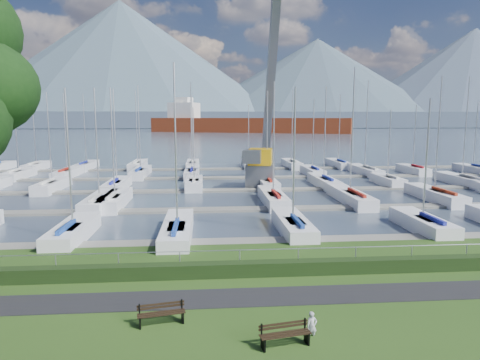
{
  "coord_description": "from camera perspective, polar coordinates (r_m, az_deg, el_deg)",
  "views": [
    {
      "loc": [
        -2.68,
        -20.67,
        7.81
      ],
      "look_at": [
        0.0,
        12.0,
        3.0
      ],
      "focal_mm": 32.0,
      "sensor_mm": 36.0,
      "label": 1
    }
  ],
  "objects": [
    {
      "name": "bench_right",
      "position": [
        15.7,
        6.0,
        -19.78
      ],
      "size": [
        1.85,
        0.74,
        0.85
      ],
      "rotation": [
        0.0,
        0.0,
        0.19
      ],
      "color": "black",
      "rests_on": "grass"
    },
    {
      "name": "water",
      "position": [
        280.8,
        -4.16,
        6.65
      ],
      "size": [
        800.0,
        540.0,
        0.2
      ],
      "primitive_type": "cube",
      "color": "#3C4858"
    },
    {
      "name": "crane",
      "position": [
        50.82,
        3.08,
        5.54
      ],
      "size": [
        4.87,
        13.4,
        22.35
      ],
      "rotation": [
        0.0,
        0.0,
        -0.2
      ],
      "color": "slate",
      "rests_on": "water"
    },
    {
      "name": "hedge",
      "position": [
        21.76,
        2.72,
        -11.71
      ],
      "size": [
        80.0,
        0.7,
        0.7
      ],
      "primitive_type": "cube",
      "color": "black",
      "rests_on": "grass"
    },
    {
      "name": "foothill",
      "position": [
        350.68,
        -4.29,
        8.03
      ],
      "size": [
        900.0,
        80.0,
        12.0
      ],
      "primitive_type": "cube",
      "color": "#455366",
      "rests_on": "water"
    },
    {
      "name": "mountains",
      "position": [
        427.18,
        -3.41,
        13.56
      ],
      "size": [
        1190.0,
        360.0,
        115.0
      ],
      "color": "#424A61",
      "rests_on": "water"
    },
    {
      "name": "bench_left",
      "position": [
        17.28,
        -10.45,
        -17.12
      ],
      "size": [
        1.85,
        0.75,
        0.85
      ],
      "rotation": [
        0.0,
        0.0,
        0.19
      ],
      "color": "black",
      "rests_on": "grass"
    },
    {
      "name": "cargo_ship_mid",
      "position": [
        235.15,
        0.1,
        7.29
      ],
      "size": [
        107.72,
        57.55,
        21.5
      ],
      "rotation": [
        0.0,
        0.0,
        -0.38
      ],
      "color": "maroon",
      "rests_on": "water"
    },
    {
      "name": "person",
      "position": [
        16.34,
        9.57,
        -18.2
      ],
      "size": [
        0.43,
        0.33,
        1.08
      ],
      "primitive_type": "imported",
      "rotation": [
        0.0,
        0.0,
        0.19
      ],
      "color": "#ABACB2",
      "rests_on": "grass"
    },
    {
      "name": "fence",
      "position": [
        21.87,
        2.6,
        -9.26
      ],
      "size": [
        80.0,
        0.04,
        0.04
      ],
      "primitive_type": "cylinder",
      "rotation": [
        0.0,
        1.57,
        0.0
      ],
      "color": "#989BA0",
      "rests_on": "grass"
    },
    {
      "name": "sailboat_fleet",
      "position": [
        48.61,
        -6.37,
        5.58
      ],
      "size": [
        76.18,
        50.16,
        13.47
      ],
      "color": "silver",
      "rests_on": "water"
    },
    {
      "name": "path",
      "position": [
        19.5,
        3.73,
        -15.25
      ],
      "size": [
        160.0,
        2.0,
        0.04
      ],
      "primitive_type": "cube",
      "color": "black",
      "rests_on": "grass"
    },
    {
      "name": "docks",
      "position": [
        47.43,
        -1.38,
        -1.4
      ],
      "size": [
        90.0,
        41.6,
        0.25
      ],
      "color": "slate",
      "rests_on": "water"
    }
  ]
}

